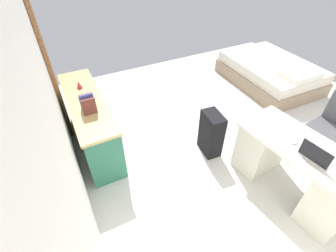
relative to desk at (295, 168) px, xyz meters
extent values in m
plane|color=silver|center=(1.08, -0.13, -0.39)|extent=(5.95, 5.95, 0.00)
cube|color=silver|center=(1.08, 2.34, 0.96)|extent=(4.38, 0.10, 2.72)
cube|color=brown|center=(2.72, 2.26, 0.63)|extent=(0.88, 0.05, 2.04)
cube|color=silver|center=(0.00, 0.00, 0.34)|extent=(1.50, 0.81, 0.04)
cube|color=beige|center=(-0.49, -0.05, -0.03)|extent=(0.46, 0.63, 0.72)
cube|color=beige|center=(0.49, 0.05, -0.03)|extent=(0.46, 0.63, 0.72)
cylinder|color=black|center=(0.23, -0.87, -0.38)|extent=(0.52, 0.52, 0.04)
cylinder|color=black|center=(0.23, -0.87, -0.18)|extent=(0.06, 0.06, 0.42)
cube|color=#4C4C51|center=(0.23, -0.87, 0.07)|extent=(0.50, 0.50, 0.08)
cube|color=#2D7056|center=(1.98, 1.96, -0.02)|extent=(1.76, 0.44, 0.76)
cube|color=tan|center=(1.98, 1.96, 0.38)|extent=(1.80, 0.48, 0.04)
cube|color=#275F49|center=(1.58, 1.74, -0.19)|extent=(0.67, 0.01, 0.26)
cube|color=#275F49|center=(2.37, 1.74, -0.19)|extent=(0.67, 0.01, 0.26)
cube|color=gray|center=(2.13, -1.78, -0.25)|extent=(1.95, 1.46, 0.28)
cube|color=silver|center=(2.13, -1.78, -0.01)|extent=(1.88, 1.40, 0.20)
cube|color=white|center=(1.46, -1.76, 0.14)|extent=(0.50, 0.70, 0.10)
cube|color=black|center=(1.02, 0.49, -0.06)|extent=(0.38, 0.26, 0.67)
cube|color=#B7B7BC|center=(-0.16, 0.03, 0.37)|extent=(0.33, 0.25, 0.02)
cube|color=black|center=(-0.17, 0.13, 0.47)|extent=(0.31, 0.05, 0.19)
ellipsoid|color=white|center=(0.10, 0.06, 0.37)|extent=(0.07, 0.11, 0.03)
cube|color=brown|center=(1.62, 1.96, 0.51)|extent=(0.04, 0.17, 0.21)
cube|color=teal|center=(1.66, 1.96, 0.50)|extent=(0.03, 0.17, 0.19)
cube|color=#494790|center=(1.70, 1.96, 0.52)|extent=(0.04, 0.17, 0.24)
cube|color=#2F4597|center=(1.74, 1.96, 0.50)|extent=(0.02, 0.17, 0.19)
cube|color=#AF853D|center=(1.78, 1.96, 0.50)|extent=(0.04, 0.17, 0.21)
cone|color=red|center=(2.30, 1.96, 0.46)|extent=(0.08, 0.08, 0.11)
camera|label=1|loc=(-0.96, 2.19, 2.22)|focal=25.60mm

